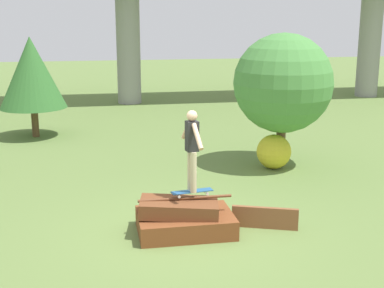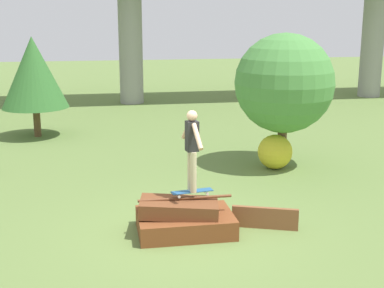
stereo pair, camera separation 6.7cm
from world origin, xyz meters
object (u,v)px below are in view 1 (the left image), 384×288
Objects in this scene: skateboard at (192,192)px; tree_behind_left at (32,73)px; tree_behind_right at (283,83)px; skater at (192,145)px; bush_yellow_flowering at (274,152)px.

tree_behind_left reaches higher than skateboard.
tree_behind_right is at bearing 51.48° from skateboard.
tree_behind_right is at bearing -35.05° from tree_behind_left.
bush_yellow_flowering is at bearing 52.21° from skater.
tree_behind_right is at bearing 41.73° from bush_yellow_flowering.
tree_behind_right is 1.86m from bush_yellow_flowering.
skateboard is 0.25× the size of tree_behind_left.
tree_behind_right reaches higher than skateboard.
skater is at bearing 0.00° from skateboard.
tree_behind_left is 8.71m from bush_yellow_flowering.
tree_behind_left is 8.62m from tree_behind_right.
tree_behind_left is at bearing 144.95° from tree_behind_right.
skateboard is 0.92m from skater.
skater is at bearing -67.02° from tree_behind_left.
skateboard is 9.89m from tree_behind_left.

